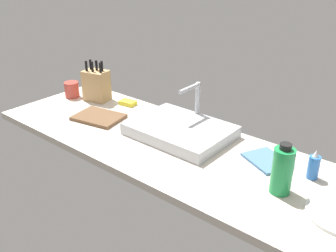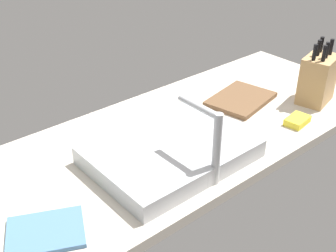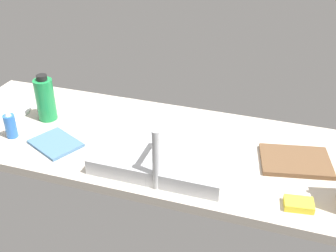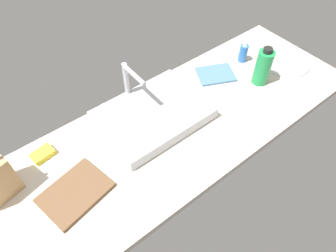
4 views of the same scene
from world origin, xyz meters
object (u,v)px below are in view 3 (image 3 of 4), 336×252
sink_basin (166,152)px  dish_towel (56,143)px  soap_bottle (10,125)px  water_bottle (45,99)px  dinner_plate (2,110)px  faucet (157,150)px  cutting_board (295,161)px  dish_sponge (299,204)px

sink_basin → dish_towel: sink_basin is taller
sink_basin → soap_bottle: (62.99, 4.32, 2.45)cm
water_bottle → dinner_plate: 24.65cm
faucet → dish_towel: 48.41cm
cutting_board → sink_basin: bearing=14.9°
soap_bottle → dish_sponge: bearing=176.1°
sink_basin → dish_towel: size_ratio=2.55×
cutting_board → water_bottle: (102.80, -0.71, 8.47)cm
cutting_board → dinner_plate: 125.82cm
dish_towel → dish_sponge: (-91.19, 7.56, 0.60)cm
sink_basin → dinner_plate: bearing=-8.4°
sink_basin → soap_bottle: 63.18cm
water_bottle → soap_bottle: bearing=71.7°
dinner_plate → dish_towel: same height
water_bottle → faucet: bearing=155.4°
sink_basin → dish_sponge: (-47.73, 11.83, -1.67)cm
faucet → dish_towel: faucet is taller
dish_sponge → sink_basin: bearing=-13.9°
dinner_plate → dish_sponge: 130.23cm
sink_basin → faucet: faucet is taller
dish_towel → dish_sponge: dish_sponge is taller
water_bottle → dish_towel: (-13.85, 17.06, -8.77)cm
cutting_board → dish_sponge: bearing=95.3°
sink_basin → water_bottle: size_ratio=2.32×
faucet → soap_bottle: faucet is taller
cutting_board → dish_towel: cutting_board is taller
faucet → dinner_plate: size_ratio=0.88×
cutting_board → soap_bottle: size_ratio=1.98×
faucet → water_bottle: size_ratio=1.10×
soap_bottle → water_bottle: bearing=-108.3°
cutting_board → dinner_plate: cutting_board is taller
soap_bottle → cutting_board: bearing=-171.4°
sink_basin → cutting_board: bearing=-165.1°
faucet → dish_towel: size_ratio=1.20×
soap_bottle → dish_sponge: (-110.71, 7.51, -4.11)cm
faucet → dish_sponge: (-45.67, -2.50, -12.46)cm
water_bottle → dish_sponge: water_bottle is taller
faucet → cutting_board: faucet is taller
faucet → cutting_board: bearing=-148.7°
cutting_board → dish_towel: (88.95, 16.35, -0.30)cm
dish_sponge → dish_towel: bearing=-4.7°
sink_basin → dish_towel: 43.73cm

